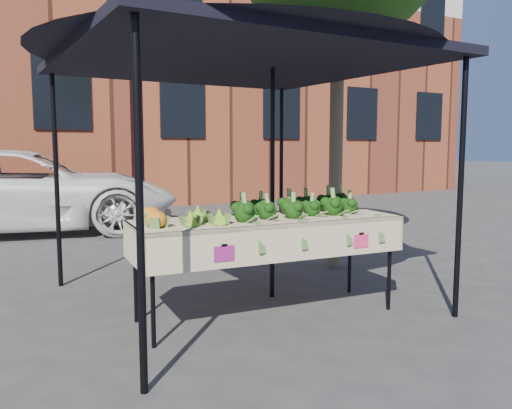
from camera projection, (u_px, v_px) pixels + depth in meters
name	position (u px, v px, depth m)	size (l,w,h in m)	color
ground	(282.00, 309.00, 4.92)	(90.00, 90.00, 0.00)	#323235
table	(267.00, 267.00, 4.68)	(2.47, 1.03, 0.90)	beige
canopy	(238.00, 163.00, 5.06)	(3.16, 3.16, 2.74)	black
broccoli_heap	(296.00, 203.00, 4.80)	(1.44, 0.54, 0.23)	black
romanesco_cluster	(200.00, 213.00, 4.27)	(0.41, 0.45, 0.18)	#82A526
cauliflower_pair	(153.00, 216.00, 4.16)	(0.21, 0.41, 0.16)	orange
vehicle	(21.00, 82.00, 9.07)	(2.44, 1.47, 5.30)	white
street_tree	(337.00, 72.00, 6.39)	(2.48, 2.48, 4.89)	#1E4C14
building_right	(256.00, 71.00, 18.68)	(12.00, 8.00, 8.50)	brown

